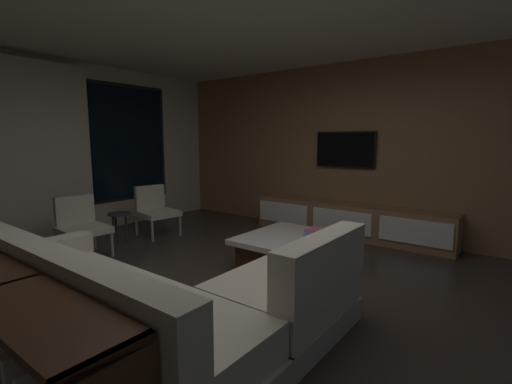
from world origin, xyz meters
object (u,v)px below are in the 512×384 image
at_px(mounted_tv, 345,150).
at_px(accent_chair_near_window, 155,208).
at_px(side_stool, 119,219).
at_px(console_table_behind_couch, 8,341).
at_px(coffee_table, 294,251).
at_px(accent_chair_by_curtain, 80,223).
at_px(media_console, 350,221).
at_px(book_stack_on_coffee_table, 315,233).
at_px(sectional_couch, 160,308).

bearing_deg(mounted_tv, accent_chair_near_window, 129.41).
bearing_deg(side_stool, console_table_behind_couch, -131.86).
distance_m(coffee_table, accent_chair_by_curtain, 2.76).
relative_size(accent_chair_near_window, side_stool, 1.70).
xyz_separation_m(accent_chair_by_curtain, media_console, (2.98, -2.41, -0.18)).
xyz_separation_m(accent_chair_near_window, mounted_tv, (1.91, -2.33, 0.92)).
relative_size(coffee_table, console_table_behind_couch, 0.55).
xyz_separation_m(side_stool, media_console, (2.37, -2.51, -0.12)).
bearing_deg(console_table_behind_couch, book_stack_on_coffee_table, -4.15).
bearing_deg(mounted_tv, coffee_table, -173.96).
relative_size(accent_chair_by_curtain, side_stool, 1.70).
bearing_deg(coffee_table, console_table_behind_couch, 179.43).
height_order(coffee_table, media_console, media_console).
xyz_separation_m(accent_chair_near_window, side_stool, (-0.64, -0.02, -0.06)).
xyz_separation_m(sectional_couch, accent_chair_by_curtain, (0.70, 2.51, 0.14)).
height_order(sectional_couch, accent_chair_by_curtain, sectional_couch).
bearing_deg(sectional_couch, accent_chair_near_window, 53.42).
bearing_deg(accent_chair_by_curtain, accent_chair_near_window, 5.15).
distance_m(book_stack_on_coffee_table, accent_chair_near_window, 2.72).
distance_m(media_console, console_table_behind_couch, 4.59).
height_order(media_console, console_table_behind_couch, console_table_behind_couch).
distance_m(side_stool, mounted_tv, 3.58).
bearing_deg(console_table_behind_couch, accent_chair_by_curtain, 55.91).
height_order(accent_chair_by_curtain, console_table_behind_couch, accent_chair_by_curtain).
relative_size(side_stool, mounted_tv, 0.47).
height_order(accent_chair_by_curtain, side_stool, accent_chair_by_curtain).
bearing_deg(book_stack_on_coffee_table, sectional_couch, 177.54).
xyz_separation_m(side_stool, mounted_tv, (2.55, -2.31, 0.98)).
relative_size(sectional_couch, accent_chair_by_curtain, 3.21).
bearing_deg(side_stool, book_stack_on_coffee_table, -72.21).
height_order(side_stool, mounted_tv, mounted_tv).
bearing_deg(side_stool, mounted_tv, -42.17).
bearing_deg(mounted_tv, console_table_behind_couch, -178.04).
xyz_separation_m(accent_chair_near_window, accent_chair_by_curtain, (-1.25, -0.11, 0.00)).
distance_m(sectional_couch, console_table_behind_couch, 0.93).
distance_m(side_stool, console_table_behind_couch, 3.32).
xyz_separation_m(coffee_table, mounted_tv, (1.82, 0.19, 1.16)).
xyz_separation_m(book_stack_on_coffee_table, side_stool, (-0.87, 2.70, -0.04)).
bearing_deg(accent_chair_near_window, sectional_couch, -126.58).
height_order(coffee_table, accent_chair_by_curtain, accent_chair_by_curtain).
height_order(accent_chair_near_window, accent_chair_by_curtain, same).
bearing_deg(side_stool, media_console, -46.63).
relative_size(coffee_table, mounted_tv, 1.19).
height_order(sectional_couch, accent_chair_near_window, sectional_couch).
distance_m(coffee_table, mounted_tv, 2.17).
relative_size(coffee_table, accent_chair_near_window, 1.49).
bearing_deg(book_stack_on_coffee_table, side_stool, 107.79).
relative_size(sectional_couch, side_stool, 5.43).
distance_m(book_stack_on_coffee_table, side_stool, 2.83).
distance_m(sectional_couch, coffee_table, 2.04).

